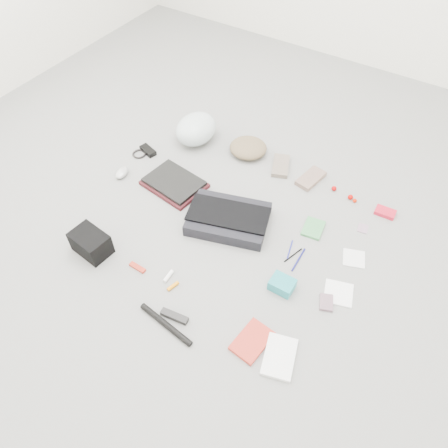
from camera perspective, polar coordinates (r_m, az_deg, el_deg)
The scene contains 33 objects.
ground_plane at distance 2.30m, azimuth 0.00°, elevation -0.81°, with size 4.00×4.00×0.00m, color slate.
messenger_bag at distance 2.31m, azimuth 0.57°, elevation 0.66°, with size 0.41×0.29×0.07m, color black.
bag_flap at distance 2.28m, azimuth 0.58°, elevation 1.32°, with size 0.42×0.19×0.01m, color black.
laptop_sleeve at distance 2.54m, azimuth -6.50°, elevation 5.17°, with size 0.33×0.25×0.02m, color #451419.
laptop at distance 2.52m, azimuth -6.54°, elevation 5.52°, with size 0.31×0.22×0.02m, color black.
bike_helmet at distance 2.79m, azimuth -3.67°, elevation 12.28°, with size 0.23×0.29×0.18m, color silver.
beanie at distance 2.72m, azimuth 3.18°, elevation 9.90°, with size 0.23×0.22×0.08m, color brown.
mitten_left at distance 2.65m, azimuth 7.40°, elevation 7.55°, with size 0.09×0.19×0.03m, color #796A5C.
mitten_right at distance 2.60m, azimuth 11.26°, elevation 5.86°, with size 0.09×0.19×0.03m, color #83675B.
power_brick at distance 2.78m, azimuth -9.89°, elevation 9.43°, with size 0.11×0.05×0.03m, color black.
cable_coil at distance 2.78m, azimuth -11.02°, elevation 8.98°, with size 0.09×0.09×0.01m, color black.
mouse at distance 2.65m, azimuth -13.19°, elevation 6.54°, with size 0.06×0.11×0.04m, color #A1A1A1.
camera_bag at distance 2.27m, azimuth -16.99°, elevation -2.40°, with size 0.19×0.13×0.12m, color black.
multitool at distance 2.19m, azimuth -11.23°, elevation -5.58°, with size 0.09×0.02×0.01m, color #AA2718.
toiletry_tube_white at distance 2.13m, azimuth -7.28°, elevation -6.77°, with size 0.02×0.02×0.07m, color white.
toiletry_tube_orange at distance 2.10m, azimuth -6.69°, elevation -8.06°, with size 0.02×0.02×0.06m, color orange.
u_lock at distance 2.01m, azimuth -6.50°, elevation -11.89°, with size 0.13×0.03×0.03m, color black.
bike_pump at distance 2.00m, azimuth -7.60°, elevation -12.87°, with size 0.03×0.03×0.30m, color black.
book_red at distance 1.95m, azimuth 3.68°, elevation -15.00°, with size 0.12×0.18×0.02m, color red.
book_white at distance 1.93m, azimuth 7.25°, elevation -16.83°, with size 0.13×0.19×0.02m, color white.
notepad at distance 2.35m, azimuth 11.58°, elevation -0.55°, with size 0.10×0.13×0.02m, color #3E854A.
pen_blue at distance 2.24m, azimuth 8.60°, elevation -3.32°, with size 0.01×0.01×0.12m, color navy.
pen_black at distance 2.22m, azimuth 9.01°, elevation -4.04°, with size 0.01×0.01×0.12m, color black.
pen_navy at distance 2.21m, azimuth 9.69°, elevation -4.62°, with size 0.01×0.01×0.16m, color navy.
accordion_wallet at distance 2.09m, azimuth 7.60°, elevation -7.84°, with size 0.11×0.09×0.06m, color teal.
card_deck at distance 2.09m, azimuth 13.21°, elevation -9.95°, with size 0.06×0.09×0.02m, color slate.
napkin_top at distance 2.28m, azimuth 16.61°, elevation -4.32°, with size 0.11×0.11×0.01m, color silver.
napkin_bottom at distance 2.14m, azimuth 14.74°, elevation -8.73°, with size 0.13×0.13×0.01m, color white.
lollipop_a at distance 2.57m, azimuth 14.18°, elevation 4.53°, with size 0.03×0.03×0.03m, color #A60305.
lollipop_b at distance 2.54m, azimuth 16.18°, elevation 3.39°, with size 0.03×0.03×0.03m, color #B40200.
lollipop_c at distance 2.54m, azimuth 16.70°, elevation 2.94°, with size 0.02×0.02×0.02m, color #C31800.
altoids_tin at distance 2.53m, azimuth 20.31°, elevation 1.45°, with size 0.11×0.07×0.02m, color red.
stamp_sheet at distance 2.42m, azimuth 17.69°, elevation -0.55°, with size 0.05×0.06×0.00m, color #9F7A93.
Camera 1 is at (0.79, -1.24, 1.77)m, focal length 35.00 mm.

